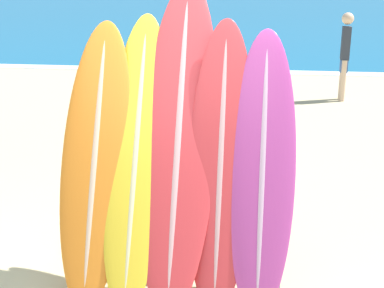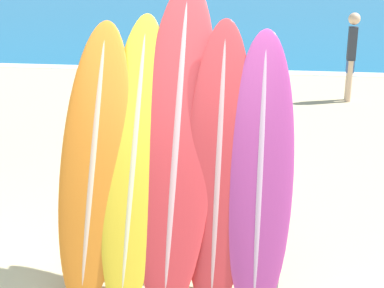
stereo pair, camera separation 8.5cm
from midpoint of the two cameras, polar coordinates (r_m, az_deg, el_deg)
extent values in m
cube|color=#146693|center=(43.59, 7.66, 14.32)|extent=(120.00, 60.00, 0.00)
cube|color=white|center=(14.05, 4.62, 7.76)|extent=(120.00, 0.60, 0.01)
cylinder|color=slate|center=(4.44, -11.30, -8.63)|extent=(0.04, 0.04, 0.93)
cylinder|color=slate|center=(4.20, 9.78, -10.13)|extent=(0.04, 0.04, 0.93)
cylinder|color=slate|center=(4.07, -1.11, -3.98)|extent=(1.62, 0.04, 0.04)
cylinder|color=slate|center=(4.42, -1.05, -13.48)|extent=(1.62, 0.04, 0.04)
ellipsoid|color=orange|center=(4.20, -9.80, -1.65)|extent=(0.54, 1.03, 2.07)
ellipsoid|color=beige|center=(4.20, -9.80, -1.65)|extent=(0.10, 1.00, 1.99)
ellipsoid|color=yellow|center=(4.12, -5.54, -1.45)|extent=(0.49, 1.14, 2.12)
ellipsoid|color=beige|center=(4.12, -5.54, -1.45)|extent=(0.09, 1.11, 2.04)
ellipsoid|color=red|center=(4.07, -1.02, 0.36)|extent=(0.58, 1.26, 2.38)
ellipsoid|color=#D59E9F|center=(4.07, -1.02, 0.36)|extent=(0.11, 1.22, 2.30)
ellipsoid|color=red|center=(4.00, 3.47, -2.16)|extent=(0.49, 0.90, 2.10)
ellipsoid|color=#D59E9F|center=(4.00, 3.47, -2.16)|extent=(0.09, 0.87, 2.02)
ellipsoid|color=#B23D8E|center=(3.98, 7.90, -2.93)|extent=(0.49, 0.89, 2.03)
ellipsoid|color=#CAA1BE|center=(3.98, 7.90, -2.93)|extent=(0.09, 0.87, 1.95)
cylinder|color=tan|center=(6.30, 2.22, -0.61)|extent=(0.12, 0.12, 0.86)
cylinder|color=tan|center=(6.45, 1.36, -0.15)|extent=(0.12, 0.12, 0.86)
cube|color=gold|center=(6.29, 1.81, 2.25)|extent=(0.27, 0.29, 0.26)
cube|color=#3370BC|center=(6.18, 1.85, 6.44)|extent=(0.29, 0.31, 0.68)
sphere|color=tan|center=(6.10, 1.90, 11.03)|extent=(0.24, 0.24, 0.24)
cylinder|color=beige|center=(11.15, 16.57, 6.59)|extent=(0.11, 0.11, 0.81)
cylinder|color=beige|center=(10.97, 16.64, 6.42)|extent=(0.11, 0.11, 0.81)
cube|color=#385693|center=(11.01, 16.73, 7.95)|extent=(0.15, 0.24, 0.24)
cube|color=#2D333D|center=(10.95, 16.93, 10.22)|extent=(0.17, 0.25, 0.64)
sphere|color=beige|center=(10.91, 17.16, 12.65)|extent=(0.23, 0.23, 0.23)
camera|label=1|loc=(0.04, -89.49, 0.16)|focal=50.00mm
camera|label=2|loc=(0.04, 90.51, -0.16)|focal=50.00mm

